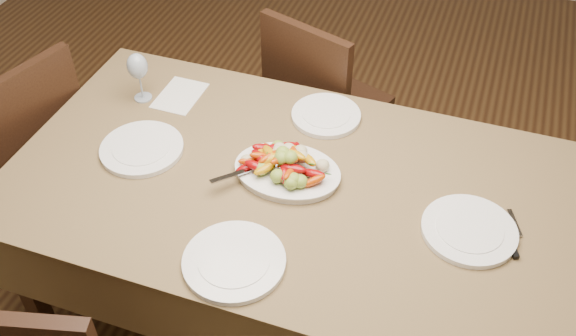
% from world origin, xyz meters
% --- Properties ---
extents(floor, '(6.00, 6.00, 0.00)m').
position_xyz_m(floor, '(0.00, 0.00, 0.00)').
color(floor, '#372210').
rests_on(floor, ground).
extents(dining_table, '(1.84, 1.04, 0.76)m').
position_xyz_m(dining_table, '(0.23, -0.12, 0.38)').
color(dining_table, brown).
rests_on(dining_table, ground).
extents(chair_far, '(0.53, 0.53, 0.95)m').
position_xyz_m(chair_far, '(0.14, 0.69, 0.47)').
color(chair_far, black).
rests_on(chair_far, ground).
extents(chair_left, '(0.52, 0.52, 0.95)m').
position_xyz_m(chair_left, '(-0.95, -0.04, 0.47)').
color(chair_left, black).
rests_on(chair_left, ground).
extents(serving_platter, '(0.34, 0.25, 0.02)m').
position_xyz_m(serving_platter, '(0.22, -0.09, 0.77)').
color(serving_platter, white).
rests_on(serving_platter, dining_table).
extents(roasted_vegetables, '(0.28, 0.19, 0.09)m').
position_xyz_m(roasted_vegetables, '(0.22, -0.09, 0.83)').
color(roasted_vegetables, '#7F0506').
rests_on(roasted_vegetables, serving_platter).
extents(serving_spoon, '(0.25, 0.22, 0.03)m').
position_xyz_m(serving_spoon, '(0.15, -0.13, 0.81)').
color(serving_spoon, '#9EA0A8').
rests_on(serving_spoon, serving_platter).
extents(plate_left, '(0.28, 0.28, 0.02)m').
position_xyz_m(plate_left, '(-0.29, -0.14, 0.77)').
color(plate_left, white).
rests_on(plate_left, dining_table).
extents(plate_right, '(0.29, 0.29, 0.02)m').
position_xyz_m(plate_right, '(0.81, -0.14, 0.77)').
color(plate_right, white).
rests_on(plate_right, dining_table).
extents(plate_far, '(0.25, 0.25, 0.02)m').
position_xyz_m(plate_far, '(0.25, 0.25, 0.77)').
color(plate_far, white).
rests_on(plate_far, dining_table).
extents(plate_near, '(0.30, 0.30, 0.02)m').
position_xyz_m(plate_near, '(0.19, -0.48, 0.77)').
color(plate_near, white).
rests_on(plate_near, dining_table).
extents(wine_glass, '(0.08, 0.08, 0.20)m').
position_xyz_m(wine_glass, '(-0.43, 0.13, 0.86)').
color(wine_glass, '#8C99A5').
rests_on(wine_glass, dining_table).
extents(menu_card, '(0.15, 0.21, 0.00)m').
position_xyz_m(menu_card, '(-0.31, 0.19, 0.76)').
color(menu_card, silver).
rests_on(menu_card, dining_table).
extents(table_knife, '(0.09, 0.19, 0.01)m').
position_xyz_m(table_knife, '(0.94, -0.12, 0.76)').
color(table_knife, '#9EA0A8').
rests_on(table_knife, dining_table).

